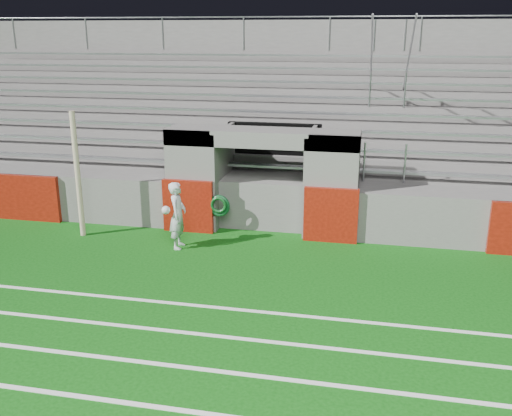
# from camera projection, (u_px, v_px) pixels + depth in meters

# --- Properties ---
(ground) EXTENTS (90.00, 90.00, 0.00)m
(ground) POSITION_uv_depth(u_px,v_px,m) (228.00, 285.00, 11.51)
(ground) COLOR #0C490C
(ground) RESTS_ON ground
(field_post) EXTENTS (0.13, 0.13, 3.11)m
(field_post) POSITION_uv_depth(u_px,v_px,m) (78.00, 175.00, 13.89)
(field_post) COLOR #C9B195
(field_post) RESTS_ON ground
(stadium_structure) EXTENTS (26.00, 8.48, 5.42)m
(stadium_structure) POSITION_uv_depth(u_px,v_px,m) (289.00, 141.00, 18.52)
(stadium_structure) COLOR #5F5C5A
(stadium_structure) RESTS_ON ground
(goalkeeper_with_ball) EXTENTS (0.52, 0.61, 1.59)m
(goalkeeper_with_ball) POSITION_uv_depth(u_px,v_px,m) (178.00, 215.00, 13.29)
(goalkeeper_with_ball) COLOR silver
(goalkeeper_with_ball) RESTS_ON ground
(hose_coil) EXTENTS (0.56, 0.14, 0.56)m
(hose_coil) POSITION_uv_depth(u_px,v_px,m) (219.00, 205.00, 14.22)
(hose_coil) COLOR #0D411D
(hose_coil) RESTS_ON ground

